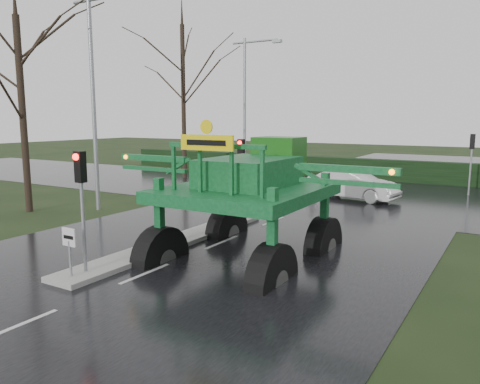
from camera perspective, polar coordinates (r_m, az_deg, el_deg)
The scene contains 15 objects.
ground at distance 13.81m, azimuth -11.47°, elevation -9.81°, with size 140.00×140.00×0.00m, color black.
road_main at distance 21.96m, azimuth 6.43°, elevation -2.63°, with size 14.00×80.00×0.02m, color black.
road_cross at distance 27.44m, azimuth 11.67°, elevation -0.42°, with size 80.00×12.00×0.02m, color black.
median_island at distance 16.77m, azimuth -7.83°, elevation -6.03°, with size 1.20×10.00×0.16m, color gray.
hedge_row at distance 34.93m, azimuth 16.10°, elevation 2.63°, with size 44.00×0.90×1.50m, color black.
keep_left_sign at distance 13.45m, azimuth -20.08°, elevation -5.99°, with size 0.50×0.07×1.35m.
traffic_signal_near at distance 13.46m, azimuth -18.81°, elevation 0.75°, with size 0.26×0.33×3.52m.
traffic_signal_mid at distance 19.97m, azimuth 0.13°, elevation 3.78°, with size 0.26×0.33×3.52m.
traffic_signal_far at distance 29.73m, azimuth 26.42°, elevation 4.56°, with size 0.26×0.33×3.52m.
street_light_left_near at distance 23.19m, azimuth -17.02°, elevation 12.52°, with size 3.85×0.30×10.00m.
street_light_left_far at distance 34.21m, azimuth 1.02°, elevation 11.65°, with size 3.85×0.30×10.00m.
tree_left_near at distance 24.15m, azimuth -25.18°, elevation 11.58°, with size 6.30×6.30×10.85m.
tree_left_far at distance 35.02m, azimuth -6.96°, elevation 13.42°, with size 7.70×7.70×13.26m.
crop_sprayer at distance 14.66m, azimuth -9.27°, elevation 1.71°, with size 9.75×6.09×5.45m.
white_sedan at distance 26.36m, azimuth 13.55°, elevation -0.88°, with size 1.69×4.86×1.60m, color silver.
Camera 1 is at (8.92, -9.57, 4.41)m, focal length 35.00 mm.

